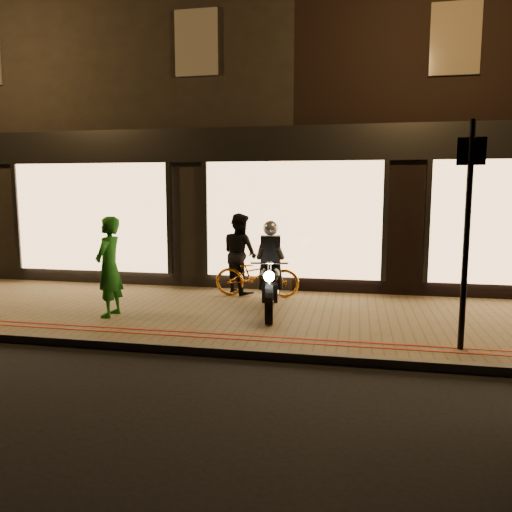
# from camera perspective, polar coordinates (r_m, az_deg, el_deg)

# --- Properties ---
(ground) EXTENTS (90.00, 90.00, 0.00)m
(ground) POSITION_cam_1_polar(r_m,az_deg,el_deg) (6.76, -0.32, -11.73)
(ground) COLOR black
(ground) RESTS_ON ground
(sidewalk) EXTENTS (50.00, 4.00, 0.12)m
(sidewalk) POSITION_cam_1_polar(r_m,az_deg,el_deg) (8.62, 2.39, -7.01)
(sidewalk) COLOR #726447
(sidewalk) RESTS_ON ground
(kerb_stone) EXTENTS (50.00, 0.14, 0.12)m
(kerb_stone) POSITION_cam_1_polar(r_m,az_deg,el_deg) (6.78, -0.23, -11.11)
(kerb_stone) COLOR #59544C
(kerb_stone) RESTS_ON ground
(red_kerb_lines) EXTENTS (50.00, 0.26, 0.01)m
(red_kerb_lines) POSITION_cam_1_polar(r_m,az_deg,el_deg) (7.23, 0.57, -9.39)
(red_kerb_lines) COLOR #9A240E
(red_kerb_lines) RESTS_ON sidewalk
(building_row) EXTENTS (48.00, 10.11, 8.50)m
(building_row) POSITION_cam_1_polar(r_m,az_deg,el_deg) (15.41, 6.70, 15.09)
(building_row) COLOR black
(building_row) RESTS_ON ground
(motorcycle) EXTENTS (0.65, 1.94, 1.59)m
(motorcycle) POSITION_cam_1_polar(r_m,az_deg,el_deg) (8.53, 1.64, -2.52)
(motorcycle) COLOR black
(motorcycle) RESTS_ON sidewalk
(sign_post) EXTENTS (0.35, 0.09, 3.00)m
(sign_post) POSITION_cam_1_polar(r_m,az_deg,el_deg) (7.02, 23.00, 3.41)
(sign_post) COLOR black
(sign_post) RESTS_ON sidewalk
(bicycle_gold) EXTENTS (1.70, 0.65, 0.88)m
(bicycle_gold) POSITION_cam_1_polar(r_m,az_deg,el_deg) (9.87, 0.13, -2.15)
(bicycle_gold) COLOR orange
(bicycle_gold) RESTS_ON sidewalk
(person_green) EXTENTS (0.40, 0.61, 1.68)m
(person_green) POSITION_cam_1_polar(r_m,az_deg,el_deg) (8.66, -16.45, -1.19)
(person_green) COLOR #1D6C1C
(person_green) RESTS_ON sidewalk
(person_dark) EXTENTS (1.01, 1.00, 1.64)m
(person_dark) POSITION_cam_1_polar(r_m,az_deg,el_deg) (10.15, -1.85, 0.30)
(person_dark) COLOR black
(person_dark) RESTS_ON sidewalk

